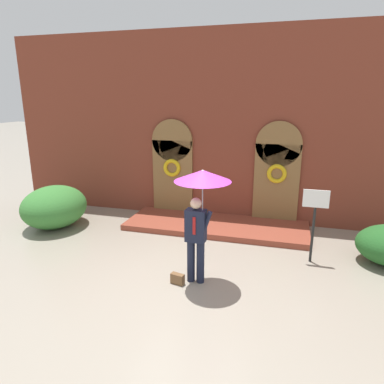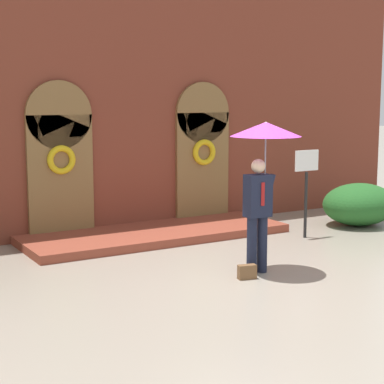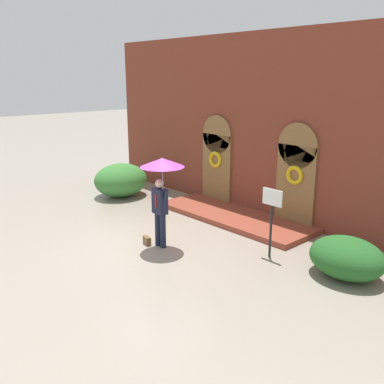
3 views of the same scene
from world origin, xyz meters
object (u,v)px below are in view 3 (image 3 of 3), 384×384
object	(u,v)px
handbag	(147,241)
shrub_left	(121,180)
person_with_umbrella	(162,176)
sign_post	(272,212)
shrub_right	(347,258)

from	to	relation	value
handbag	shrub_left	xyz separation A→B (m)	(-4.46, 2.13, 0.49)
person_with_umbrella	shrub_left	xyz separation A→B (m)	(-4.89, 1.93, -1.31)
sign_post	shrub_right	size ratio (longest dim) A/B	1.02
shrub_left	handbag	bearing A→B (deg)	-25.55
person_with_umbrella	shrub_right	xyz separation A→B (m)	(4.05, 1.93, -1.46)
shrub_right	handbag	bearing A→B (deg)	-154.50
shrub_left	shrub_right	bearing A→B (deg)	0.01
person_with_umbrella	sign_post	distance (m)	2.83
person_with_umbrella	handbag	size ratio (longest dim) A/B	8.44
handbag	sign_post	bearing A→B (deg)	46.97
handbag	shrub_right	distance (m)	4.97
person_with_umbrella	shrub_left	bearing A→B (deg)	158.43
shrub_left	shrub_right	distance (m)	8.94
person_with_umbrella	handbag	bearing A→B (deg)	-154.96
person_with_umbrella	sign_post	size ratio (longest dim) A/B	1.37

